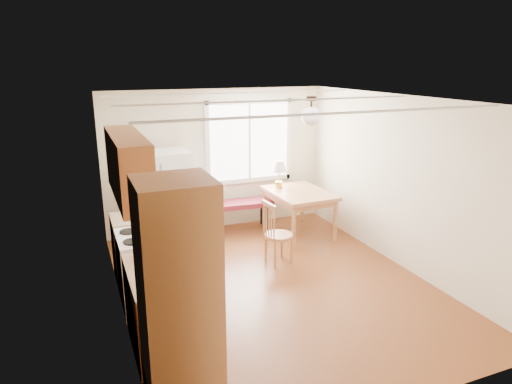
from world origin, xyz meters
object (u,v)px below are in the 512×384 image
bench (239,205)px  dining_table (299,197)px  chair (274,229)px  refrigerator (169,199)px

bench → dining_table: (0.91, -0.55, 0.19)m
chair → dining_table: bearing=41.1°
chair → refrigerator: bearing=127.6°
dining_table → refrigerator: bearing=167.8°
refrigerator → bench: 1.32m
bench → chair: (-0.01, -1.51, 0.06)m
refrigerator → bench: (1.27, 0.15, -0.31)m
bench → refrigerator: bearing=-168.5°
refrigerator → dining_table: (2.18, -0.40, -0.11)m
bench → dining_table: dining_table is taller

